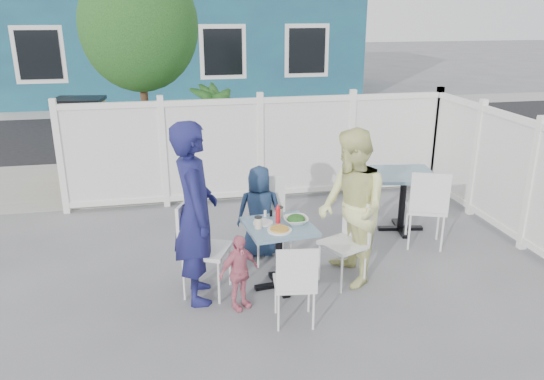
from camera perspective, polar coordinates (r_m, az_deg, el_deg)
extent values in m
plane|color=slate|center=(6.18, 1.82, -8.58)|extent=(80.00, 80.00, 0.00)
cube|color=gray|center=(9.65, -3.27, 1.77)|extent=(24.00, 2.60, 0.01)
cube|color=black|center=(13.21, -5.58, 6.44)|extent=(24.00, 5.00, 0.01)
cube|color=gray|center=(16.23, -6.74, 8.77)|extent=(24.00, 1.60, 0.01)
cube|color=navy|center=(19.35, -9.58, 19.20)|extent=(11.00, 6.00, 6.00)
cube|color=black|center=(16.49, -17.84, 13.77)|extent=(1.20, 0.04, 1.40)
cube|color=black|center=(16.55, -3.53, 14.63)|extent=(1.20, 0.04, 1.40)
cube|color=white|center=(8.11, -1.26, 4.44)|extent=(5.80, 0.04, 1.40)
cube|color=white|center=(7.96, -1.30, 9.60)|extent=(5.86, 0.08, 0.08)
cube|color=white|center=(8.34, -1.23, -0.62)|extent=(5.86, 0.08, 0.12)
cube|color=white|center=(7.58, 23.46, 1.79)|extent=(0.04, 3.60, 1.40)
cube|color=white|center=(7.42, 24.21, 7.25)|extent=(0.08, 3.66, 0.08)
cube|color=white|center=(7.82, 22.74, -3.53)|extent=(0.08, 3.66, 0.12)
cylinder|color=#382316|center=(8.80, -13.41, 7.62)|extent=(0.12, 0.12, 2.40)
ellipsoid|color=#143F14|center=(8.64, -14.14, 16.75)|extent=(1.80, 1.62, 1.98)
cube|color=gold|center=(9.69, -19.63, 4.94)|extent=(0.80, 0.62, 1.37)
imported|color=#143F14|center=(8.70, -6.12, 5.56)|extent=(1.31, 1.31, 1.70)
imported|color=#143F14|center=(9.17, 9.25, 5.22)|extent=(1.53, 1.41, 1.43)
cube|color=slate|center=(5.54, 0.77, -3.96)|extent=(0.75, 0.75, 0.04)
cylinder|color=black|center=(5.69, 0.75, -7.21)|extent=(0.08, 0.08, 0.66)
cube|color=black|center=(5.84, 0.74, -10.12)|extent=(0.54, 0.14, 0.04)
cube|color=black|center=(5.84, 0.74, -10.12)|extent=(0.14, 0.54, 0.04)
cube|color=slate|center=(7.17, 14.08, 1.64)|extent=(0.88, 0.88, 0.04)
cylinder|color=black|center=(7.30, 13.84, -1.32)|extent=(0.09, 0.09, 0.75)
cube|color=black|center=(7.43, 13.61, -4.01)|extent=(0.61, 0.19, 0.04)
cube|color=black|center=(7.43, 13.61, -4.01)|extent=(0.19, 0.61, 0.04)
cube|color=white|center=(5.55, -7.05, -6.40)|extent=(0.58, 0.60, 0.04)
cube|color=white|center=(5.51, -9.22, -3.60)|extent=(0.21, 0.44, 0.49)
cylinder|color=white|center=(5.78, -4.55, -7.98)|extent=(0.03, 0.03, 0.49)
cylinder|color=white|center=(5.44, -5.74, -9.81)|extent=(0.03, 0.03, 0.49)
cylinder|color=white|center=(5.88, -8.07, -7.58)|extent=(0.03, 0.03, 0.49)
cylinder|color=white|center=(5.56, -9.45, -9.34)|extent=(0.03, 0.03, 0.49)
cube|color=white|center=(5.78, 7.64, -5.83)|extent=(0.54, 0.55, 0.04)
cube|color=white|center=(5.80, 9.13, -3.11)|extent=(0.20, 0.40, 0.45)
cylinder|color=white|center=(5.66, 7.50, -8.95)|extent=(0.02, 0.02, 0.45)
cylinder|color=white|center=(5.89, 5.12, -7.65)|extent=(0.02, 0.02, 0.45)
cylinder|color=white|center=(5.87, 9.97, -7.99)|extent=(0.02, 0.02, 0.45)
cylinder|color=white|center=(6.10, 7.58, -6.78)|extent=(0.02, 0.02, 0.45)
cube|color=white|center=(6.23, -0.14, -3.48)|extent=(0.46, 0.44, 0.04)
cube|color=white|center=(6.32, -0.56, -0.58)|extent=(0.45, 0.05, 0.48)
cylinder|color=white|center=(6.21, 1.97, -5.98)|extent=(0.03, 0.03, 0.48)
cylinder|color=white|center=(6.13, -1.49, -6.33)|extent=(0.03, 0.03, 0.48)
cylinder|color=white|center=(6.53, 1.14, -4.68)|extent=(0.03, 0.03, 0.48)
cylinder|color=white|center=(6.45, -2.16, -4.99)|extent=(0.03, 0.03, 0.48)
cube|color=white|center=(5.06, 2.43, -10.00)|extent=(0.42, 0.41, 0.04)
cube|color=white|center=(4.80, 2.71, -8.63)|extent=(0.38, 0.07, 0.41)
cylinder|color=white|center=(5.28, 0.41, -11.20)|extent=(0.02, 0.02, 0.41)
cylinder|color=white|center=(5.32, 3.99, -11.04)|extent=(0.02, 0.02, 0.41)
cylinder|color=white|center=(5.02, 0.71, -12.97)|extent=(0.02, 0.02, 0.41)
cylinder|color=white|center=(5.05, 4.49, -12.78)|extent=(0.02, 0.02, 0.41)
cube|color=white|center=(6.89, 16.22, -1.91)|extent=(0.58, 0.57, 0.04)
cube|color=white|center=(6.60, 16.64, -0.33)|extent=(0.44, 0.19, 0.49)
cylinder|color=white|center=(7.12, 14.30, -3.16)|extent=(0.03, 0.03, 0.49)
cylinder|color=white|center=(7.17, 17.43, -3.29)|extent=(0.03, 0.03, 0.49)
cylinder|color=white|center=(6.78, 14.56, -4.33)|extent=(0.03, 0.03, 0.49)
cylinder|color=white|center=(6.83, 17.85, -4.46)|extent=(0.03, 0.03, 0.49)
imported|color=#1A1B53|center=(5.31, -8.26, -2.48)|extent=(0.46, 0.69, 1.87)
imported|color=#E2E850|center=(5.67, 8.57, -1.98)|extent=(0.68, 0.85, 1.70)
imported|color=navy|center=(6.32, -1.34, -2.35)|extent=(0.58, 0.42, 1.12)
imported|color=pink|center=(5.30, -3.59, -8.83)|extent=(0.50, 0.39, 0.78)
cylinder|color=white|center=(5.38, 0.81, -4.35)|extent=(0.25, 0.25, 0.02)
cylinder|color=white|center=(5.57, -0.96, -3.55)|extent=(0.21, 0.21, 0.01)
imported|color=white|center=(5.57, 2.60, -3.28)|extent=(0.26, 0.26, 0.06)
cylinder|color=beige|center=(5.43, -1.48, -3.56)|extent=(0.08, 0.08, 0.11)
cylinder|color=beige|center=(5.70, 0.82, -2.44)|extent=(0.07, 0.07, 0.11)
cylinder|color=red|center=(5.55, 0.64, -2.75)|extent=(0.05, 0.05, 0.17)
cylinder|color=white|center=(5.73, -0.73, -2.54)|extent=(0.03, 0.03, 0.07)
cylinder|color=black|center=(5.75, -0.11, -2.49)|extent=(0.03, 0.03, 0.07)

